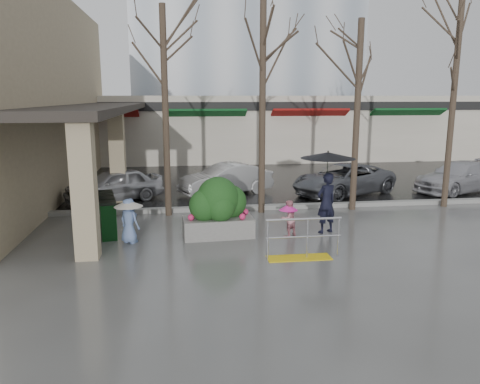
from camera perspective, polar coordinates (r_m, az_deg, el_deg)
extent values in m
plane|color=#51514F|center=(12.73, 0.11, -6.52)|extent=(120.00, 120.00, 0.00)
cube|color=black|center=(34.26, -4.77, 4.91)|extent=(120.00, 36.00, 0.01)
cube|color=gray|center=(16.53, -1.72, -2.00)|extent=(120.00, 0.30, 0.15)
cube|color=#2D2823|center=(20.25, -16.84, 10.16)|extent=(2.80, 18.00, 0.25)
cube|color=tan|center=(11.92, -18.47, 0.33)|extent=(0.55, 0.55, 3.50)
cube|color=tan|center=(18.27, -14.70, 4.27)|extent=(0.55, 0.55, 3.50)
cube|color=beige|center=(30.27, -0.64, 7.87)|extent=(34.00, 6.00, 4.00)
cube|color=maroon|center=(27.47, -16.89, 8.78)|extent=(4.50, 1.68, 0.87)
cube|color=#0F4C1E|center=(27.16, -4.15, 9.21)|extent=(4.50, 1.68, 0.87)
cube|color=maroon|center=(28.16, 8.29, 9.20)|extent=(4.50, 1.68, 0.87)
cube|color=#0F4C1E|center=(30.33, 19.41, 8.84)|extent=(4.50, 1.68, 0.87)
cube|color=black|center=(27.34, 0.09, 10.41)|extent=(34.00, 0.35, 0.50)
cube|color=yellow|center=(11.85, 7.20, -7.95)|extent=(1.60, 0.50, 0.02)
cylinder|color=silver|center=(11.52, 3.39, -5.88)|extent=(0.05, 0.05, 1.00)
cylinder|color=silver|center=(11.75, 8.21, -5.64)|extent=(0.05, 0.05, 1.00)
cylinder|color=silver|center=(11.98, 11.91, -5.42)|extent=(0.05, 0.05, 1.00)
cylinder|color=silver|center=(11.58, 7.80, -3.30)|extent=(1.90, 0.06, 0.06)
cylinder|color=silver|center=(11.70, 7.74, -5.43)|extent=(1.90, 0.04, 0.04)
cylinder|color=#382B21|center=(15.61, -9.07, 9.40)|extent=(0.22, 0.22, 6.80)
cylinder|color=#382B21|center=(15.85, 2.74, 9.92)|extent=(0.22, 0.22, 7.00)
cylinder|color=#382B21|center=(16.76, 14.05, 8.83)|extent=(0.22, 0.22, 6.50)
cylinder|color=#382B21|center=(18.31, 24.49, 9.45)|extent=(0.22, 0.22, 7.20)
imported|color=black|center=(13.90, 10.47, -1.32)|extent=(0.77, 0.64, 1.79)
cylinder|color=black|center=(13.73, 10.61, 2.45)|extent=(0.02, 0.02, 1.13)
cone|color=black|center=(13.67, 10.68, 4.42)|extent=(1.59, 1.59, 0.18)
sphere|color=black|center=(13.65, 10.70, 4.88)|extent=(0.05, 0.05, 0.05)
imported|color=#CE7E8A|center=(13.45, 5.91, -3.22)|extent=(0.65, 0.61, 1.06)
cylinder|color=black|center=(13.40, 5.92, -2.42)|extent=(0.02, 0.02, 0.46)
cone|color=#FF28AA|center=(13.37, 5.94, -1.84)|extent=(0.54, 0.54, 0.18)
sphere|color=black|center=(13.35, 5.95, -1.38)|extent=(0.05, 0.05, 0.05)
imported|color=#6781B7|center=(13.14, -13.37, -3.43)|extent=(0.72, 0.68, 1.24)
cylinder|color=black|center=(13.07, -13.43, -2.20)|extent=(0.02, 0.02, 0.58)
cone|color=beige|center=(13.03, -13.47, -1.35)|extent=(0.78, 0.78, 0.18)
sphere|color=black|center=(13.01, -13.49, -0.88)|extent=(0.05, 0.05, 0.05)
cube|color=slate|center=(13.48, -2.70, -4.26)|extent=(2.04, 1.10, 0.55)
ellipsoid|color=#133A12|center=(13.28, -2.73, -0.85)|extent=(1.21, 1.09, 1.27)
sphere|color=#133A12|center=(13.18, -4.36, -1.64)|extent=(0.87, 0.87, 0.87)
sphere|color=#133A12|center=(13.51, -1.15, -1.21)|extent=(0.92, 0.92, 0.92)
cube|color=#0C3511|center=(13.60, -15.71, -3.54)|extent=(0.49, 0.49, 1.01)
cube|color=black|center=(13.47, -15.84, -1.26)|extent=(0.52, 0.52, 0.07)
cube|color=black|center=(14.09, -15.82, -3.02)|extent=(0.49, 0.49, 1.01)
cube|color=black|center=(13.97, -15.94, -0.82)|extent=(0.52, 0.52, 0.07)
cube|color=#0C3712|center=(14.58, -15.91, -2.54)|extent=(0.49, 0.49, 1.01)
cube|color=black|center=(14.46, -16.03, -0.41)|extent=(0.52, 0.52, 0.07)
cube|color=black|center=(15.08, -16.01, -2.09)|extent=(0.49, 0.49, 1.01)
cube|color=black|center=(14.96, -16.12, -0.03)|extent=(0.52, 0.52, 0.07)
imported|color=#B4B5B9|center=(18.50, -15.10, 0.82)|extent=(3.98, 2.95, 1.26)
imported|color=silver|center=(19.18, -1.73, 1.59)|extent=(4.05, 2.64, 1.26)
imported|color=#5C5F64|center=(19.58, 12.49, 1.53)|extent=(4.99, 3.93, 1.26)
imported|color=#B6B5BA|center=(21.79, 25.24, 1.69)|extent=(4.68, 3.16, 1.26)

